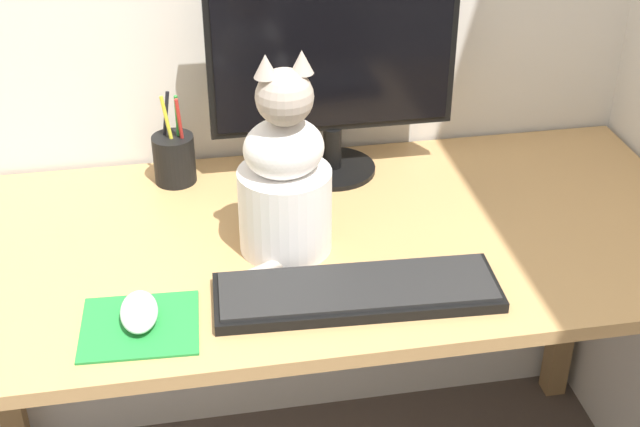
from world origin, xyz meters
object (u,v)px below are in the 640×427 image
object	(u,v)px
computer_mouse_left	(139,312)
pen_cup	(174,158)
cat	(285,180)
keyboard	(357,291)
monitor	(333,61)

from	to	relation	value
computer_mouse_left	pen_cup	distance (m)	0.44
cat	pen_cup	xyz separation A→B (m)	(-0.18, 0.27, -0.08)
keyboard	pen_cup	world-z (taller)	pen_cup
cat	pen_cup	size ratio (longest dim) A/B	2.00
computer_mouse_left	cat	distance (m)	0.32
computer_mouse_left	cat	world-z (taller)	cat
cat	computer_mouse_left	bearing A→B (deg)	-153.97
monitor	computer_mouse_left	xyz separation A→B (m)	(-0.38, -0.42, -0.21)
keyboard	pen_cup	size ratio (longest dim) A/B	2.56
computer_mouse_left	pen_cup	bearing A→B (deg)	80.59
monitor	computer_mouse_left	size ratio (longest dim) A/B	4.56
keyboard	computer_mouse_left	distance (m)	0.34
computer_mouse_left	monitor	bearing A→B (deg)	48.03
computer_mouse_left	keyboard	bearing A→B (deg)	0.42
pen_cup	cat	bearing A→B (deg)	-56.98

